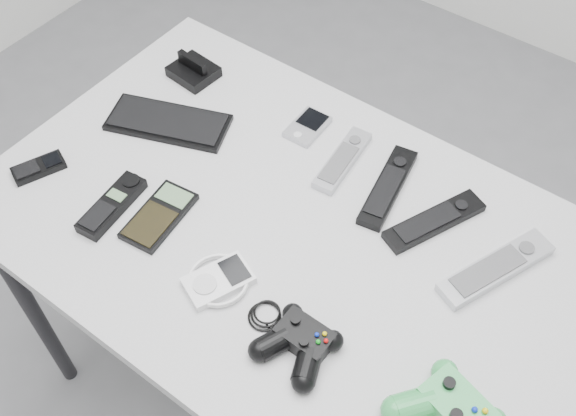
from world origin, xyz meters
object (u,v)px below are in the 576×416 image
Objects in this scene: calculator at (159,216)px; controller_black at (300,342)px; remote_black_b at (434,221)px; mobile_phone at (38,167)px; mp3_player at (218,280)px; pda_keyboard at (168,122)px; desk at (287,247)px; cordless_handset at (112,205)px; pda at (307,126)px; remote_black_a at (388,186)px; controller_green at (449,412)px; remote_silver_a at (343,160)px; remote_silver_b at (496,268)px.

calculator is 0.37m from controller_black.
remote_black_b is 0.35m from controller_black.
remote_black_b is at bearing 28.04° from calculator.
mobile_phone is 0.88× the size of mp3_player.
pda_keyboard is at bearing 167.35° from mp3_player.
remote_black_b is (0.21, 0.17, 0.08)m from desk.
pda_keyboard is 0.25m from calculator.
desk is 7.40× the size of cordless_handset.
remote_black_b is at bearing 82.25° from controller_black.
pda is 0.54m from mobile_phone.
controller_black is (0.28, -0.41, 0.01)m from pda.
remote_black_a and mp3_player have the same top height.
remote_black_a reaches higher than pda_keyboard.
pda_keyboard is 0.24m from cordless_handset.
pda_keyboard and calculator have the same top height.
calculator is (0.27, 0.05, -0.00)m from mobile_phone.
controller_green is (0.61, -0.02, 0.02)m from calculator.
mp3_player is at bearing -161.72° from controller_green.
remote_silver_a is at bearing -163.03° from remote_black_b.
controller_black is at bearing -156.02° from controller_green.
pda is at bearing -166.84° from remote_black_b.
pda is 0.42× the size of remote_silver_b.
pda is 0.55× the size of remote_silver_a.
pda_keyboard is 1.09× the size of remote_silver_b.
mobile_phone is (-0.47, -0.18, 0.07)m from desk.
mp3_player is at bearing -20.45° from calculator.
desk is at bearing -129.39° from remote_black_a.
controller_black is (-0.05, -0.35, 0.01)m from remote_black_b.
controller_black is (0.52, -0.25, 0.01)m from pda_keyboard.
cordless_handset is at bearing -159.08° from mp3_player.
remote_black_b is 1.32× the size of cordless_handset.
calculator is at bearing 16.37° from cordless_handset.
mobile_phone is 0.63× the size of controller_green.
remote_silver_b is (0.47, -0.09, 0.00)m from pda.
remote_silver_b reaches higher than mp3_player.
controller_black is at bearing -91.38° from remote_black_a.
controller_green is (0.41, -0.15, 0.09)m from desk.
desk is 5.59× the size of remote_black_b.
remote_silver_b and cordless_handset have the same top height.
mp3_player is 0.72× the size of controller_green.
remote_silver_a is at bearing 44.85° from cordless_handset.
remote_black_b is 2.03× the size of mobile_phone.
remote_black_b is 0.37m from controller_green.
mp3_player is at bearing -8.04° from cordless_handset.
mobile_phone is (-0.47, -0.37, -0.00)m from remote_silver_a.
desk is 0.26m from controller_black.
controller_green is (0.25, 0.04, 0.00)m from controller_black.
cordless_handset is at bearing -148.79° from remote_black_a.
pda_keyboard is at bearing 154.99° from controller_black.
mp3_player is (0.33, -0.23, 0.00)m from pda_keyboard.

